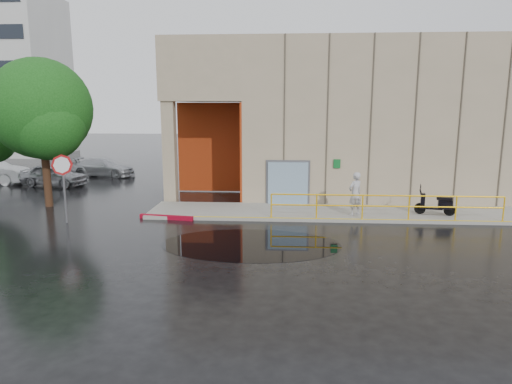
% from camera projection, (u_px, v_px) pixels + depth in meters
% --- Properties ---
extents(ground, '(120.00, 120.00, 0.00)m').
position_uv_depth(ground, '(282.00, 243.00, 16.21)').
color(ground, black).
rests_on(ground, ground).
extents(sidewalk, '(20.00, 3.00, 0.15)m').
position_uv_depth(sidewalk, '(373.00, 213.00, 20.35)').
color(sidewalk, gray).
rests_on(sidewalk, ground).
extents(building, '(20.00, 10.17, 8.00)m').
position_uv_depth(building, '(375.00, 116.00, 25.85)').
color(building, gray).
rests_on(building, ground).
extents(guardrail, '(9.56, 0.06, 1.03)m').
position_uv_depth(guardrail, '(386.00, 207.00, 18.89)').
color(guardrail, '#F4B40C').
rests_on(guardrail, sidewalk).
extents(person, '(0.82, 0.76, 1.87)m').
position_uv_depth(person, '(355.00, 194.00, 19.52)').
color(person, '#ADACB1').
rests_on(person, sidewalk).
extents(scooter, '(1.71, 0.90, 1.29)m').
position_uv_depth(scooter, '(436.00, 198.00, 19.59)').
color(scooter, black).
rests_on(scooter, sidewalk).
extents(stop_sign, '(0.65, 0.62, 2.86)m').
position_uv_depth(stop_sign, '(63.00, 174.00, 18.61)').
color(stop_sign, slate).
rests_on(stop_sign, ground).
extents(red_curb, '(2.40, 0.53, 0.18)m').
position_uv_depth(red_curb, '(166.00, 217.00, 19.54)').
color(red_curb, maroon).
rests_on(red_curb, ground).
extents(puddle, '(6.38, 3.95, 0.01)m').
position_uv_depth(puddle, '(251.00, 244.00, 16.06)').
color(puddle, black).
rests_on(puddle, ground).
extents(car_a, '(4.16, 2.25, 1.34)m').
position_uv_depth(car_a, '(54.00, 175.00, 27.45)').
color(car_a, '#A3A4A9').
rests_on(car_a, ground).
extents(car_c, '(4.49, 2.29, 1.25)m').
position_uv_depth(car_c, '(103.00, 167.00, 31.15)').
color(car_c, '#A9ACB1').
rests_on(car_c, ground).
extents(tree_near, '(4.67, 4.67, 6.99)m').
position_uv_depth(tree_near, '(43.00, 113.00, 21.08)').
color(tree_near, black).
rests_on(tree_near, ground).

